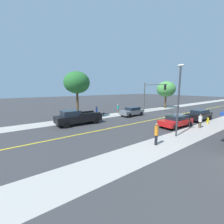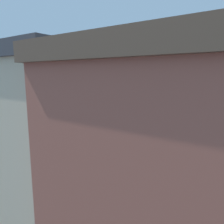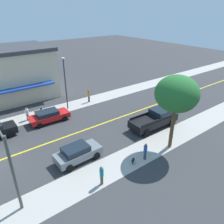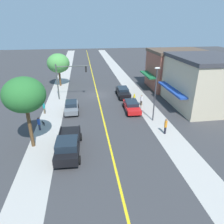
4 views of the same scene
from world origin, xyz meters
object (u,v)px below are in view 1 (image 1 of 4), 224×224
object	(u,v)px
red_sedan_left_curb	(176,121)
parking_meter	(190,122)
traffic_light_mast	(151,92)
grey_sedan_right_curb	(132,111)
black_sedan_left_curb	(199,115)
pedestrian_white_shirt	(200,121)
black_pickup_truck	(77,117)
street_tree_right_corner	(77,83)
pedestrian_blue_shirt	(97,111)
fire_hydrant	(208,121)
pedestrian_orange_shirt	(156,133)
street_tree_left_near	(166,89)
street_lamp	(179,93)
pedestrian_teal_shirt	(118,108)
small_dog	(103,114)

from	to	relation	value
red_sedan_left_curb	parking_meter	bearing A→B (deg)	105.75
traffic_light_mast	grey_sedan_right_curb	size ratio (longest dim) A/B	1.38
black_sedan_left_curb	pedestrian_white_shirt	size ratio (longest dim) A/B	2.99
black_pickup_truck	traffic_light_mast	bearing A→B (deg)	-175.49
street_tree_right_corner	grey_sedan_right_curb	xyz separation A→B (m)	(-3.59, -8.22, -4.71)
pedestrian_blue_shirt	fire_hydrant	bearing A→B (deg)	31.65
pedestrian_orange_shirt	parking_meter	bearing A→B (deg)	-88.17
traffic_light_mast	pedestrian_blue_shirt	world-z (taller)	traffic_light_mast
street_tree_left_near	pedestrian_white_shirt	xyz separation A→B (m)	(-13.12, 12.64, -3.59)
street_lamp	grey_sedan_right_curb	bearing A→B (deg)	-22.18
fire_hydrant	black_sedan_left_curb	distance (m)	2.12
street_lamp	black_pickup_truck	world-z (taller)	street_lamp
street_tree_left_near	street_tree_right_corner	world-z (taller)	street_tree_right_corner
black_pickup_truck	pedestrian_orange_shirt	bearing A→B (deg)	103.80
street_lamp	pedestrian_orange_shirt	size ratio (longest dim) A/B	3.70
grey_sedan_right_curb	pedestrian_teal_shirt	xyz separation A→B (m)	(3.70, 0.02, 0.16)
pedestrian_orange_shirt	small_dog	bearing A→B (deg)	-20.90
pedestrian_white_shirt	black_pickup_truck	bearing A→B (deg)	-29.17
traffic_light_mast	pedestrian_blue_shirt	bearing A→B (deg)	-105.78
fire_hydrant	black_sedan_left_curb	bearing A→B (deg)	-36.18
street_lamp	grey_sedan_right_curb	size ratio (longest dim) A/B	1.65
fire_hydrant	small_dog	size ratio (longest dim) A/B	1.35
street_tree_left_near	pedestrian_orange_shirt	xyz separation A→B (m)	(-13.40, 21.47, -3.42)
fire_hydrant	black_pickup_truck	distance (m)	17.35
fire_hydrant	grey_sedan_right_curb	distance (m)	10.95
street_tree_left_near	pedestrian_teal_shirt	bearing A→B (deg)	85.80
pedestrian_teal_shirt	small_dog	xyz separation A→B (m)	(-0.38, 3.59, -0.62)
pedestrian_blue_shirt	grey_sedan_right_curb	bearing A→B (deg)	52.21
fire_hydrant	pedestrian_white_shirt	world-z (taller)	pedestrian_white_shirt
grey_sedan_right_curb	pedestrian_blue_shirt	xyz separation A→B (m)	(3.52, 4.84, 0.09)
fire_hydrant	grey_sedan_right_curb	size ratio (longest dim) A/B	0.19
pedestrian_orange_shirt	small_dog	xyz separation A→B (m)	(14.03, -4.17, -0.69)
traffic_light_mast	black_sedan_left_curb	distance (m)	9.54
street_lamp	street_tree_right_corner	bearing A→B (deg)	15.66
street_lamp	pedestrian_teal_shirt	distance (m)	15.16
red_sedan_left_curb	grey_sedan_right_curb	distance (m)	8.52
black_pickup_truck	pedestrian_white_shirt	world-z (taller)	black_pickup_truck
red_sedan_left_curb	pedestrian_orange_shirt	world-z (taller)	pedestrian_orange_shirt
grey_sedan_right_curb	street_tree_left_near	bearing A→B (deg)	-170.12
street_tree_left_near	street_tree_right_corner	bearing A→B (deg)	87.66
grey_sedan_right_curb	pedestrian_teal_shirt	bearing A→B (deg)	-90.95
street_lamp	black_pickup_truck	xyz separation A→B (m)	(10.40, 5.71, -3.26)
street_tree_left_near	traffic_light_mast	distance (m)	8.39
black_sedan_left_curb	pedestrian_teal_shirt	bearing A→B (deg)	-65.34
street_lamp	pedestrian_teal_shirt	world-z (taller)	street_lamp
street_tree_right_corner	street_lamp	bearing A→B (deg)	-164.34
parking_meter	grey_sedan_right_curb	world-z (taller)	grey_sedan_right_curb
traffic_light_mast	pedestrian_blue_shirt	size ratio (longest dim) A/B	3.53
street_tree_left_near	small_dog	size ratio (longest dim) A/B	10.46
traffic_light_mast	small_dog	distance (m)	10.24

